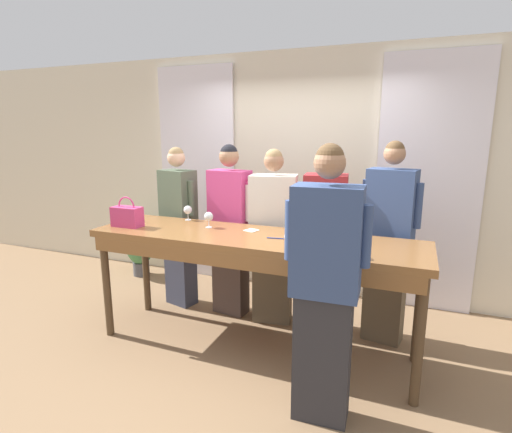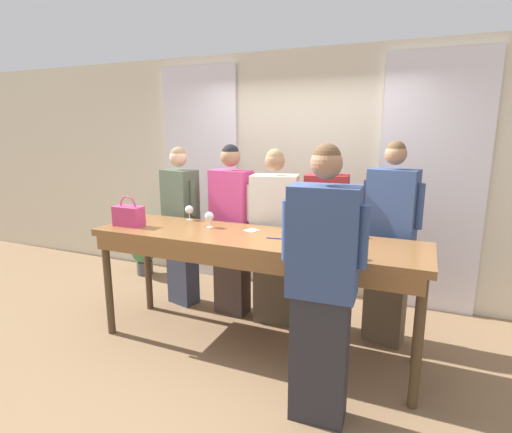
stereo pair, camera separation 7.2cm
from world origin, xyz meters
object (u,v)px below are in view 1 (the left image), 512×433
wine_bottle (324,231)px  wine_glass_center_left (349,244)px  guest_striped_shirt (324,240)px  tasting_bar (252,248)px  wine_glass_back_left (188,210)px  guest_navy_coat (388,243)px  handbag (127,216)px  guest_cream_sweater (273,237)px  host_pouring (325,287)px  wine_glass_back_mid (302,239)px  wine_glass_center_right (209,217)px  wine_glass_front_mid (351,225)px  wine_glass_center_mid (290,237)px  guest_olive_jacket (179,226)px  potted_plant (140,248)px  wine_glass_front_left (330,236)px  wine_glass_front_right (130,211)px  guest_pink_top (230,229)px

wine_bottle → wine_glass_center_left: 0.33m
guest_striped_shirt → tasting_bar: bearing=-129.3°
wine_glass_back_left → guest_navy_coat: (1.88, 0.27, -0.21)m
handbag → wine_glass_center_left: size_ratio=1.93×
guest_cream_sweater → host_pouring: bearing=-57.6°
wine_glass_center_left → wine_glass_back_left: same height
wine_glass_back_mid → guest_navy_coat: (0.55, 0.89, -0.21)m
handbag → wine_glass_center_right: handbag is taller
wine_glass_front_mid → wine_glass_center_left: size_ratio=1.00×
wine_glass_center_mid → wine_bottle: bearing=48.2°
wine_glass_center_mid → guest_striped_shirt: size_ratio=0.08×
wine_glass_center_left → wine_glass_back_left: 1.78m
guest_striped_shirt → guest_navy_coat: guest_navy_coat is taller
wine_glass_back_left → wine_bottle: bearing=-14.6°
guest_navy_coat → wine_glass_front_mid: bearing=-135.8°
wine_glass_center_left → guest_olive_jacket: size_ratio=0.08×
potted_plant → wine_glass_front_mid: bearing=-16.6°
wine_bottle → wine_glass_front_left: bearing=-50.3°
wine_glass_back_left → wine_glass_back_mid: same height
wine_bottle → guest_cream_sweater: guest_cream_sweater is taller
wine_glass_front_mid → guest_olive_jacket: guest_olive_jacket is taller
wine_glass_back_left → potted_plant: (-1.27, 0.83, -0.76)m
wine_glass_front_mid → guest_striped_shirt: (-0.28, 0.29, -0.24)m
tasting_bar → wine_glass_center_right: (-0.48, 0.14, 0.20)m
wine_glass_front_right → host_pouring: size_ratio=0.08×
wine_glass_front_right → wine_glass_center_mid: (1.75, -0.38, 0.00)m
host_pouring → guest_navy_coat: bearing=76.0°
handbag → guest_cream_sweater: bearing=30.7°
wine_glass_front_mid → guest_cream_sweater: guest_cream_sweater is taller
potted_plant → handbag: bearing=-55.0°
wine_glass_center_left → host_pouring: bearing=-104.3°
guest_olive_jacket → potted_plant: guest_olive_jacket is taller
wine_glass_front_left → wine_glass_back_mid: same height
wine_glass_front_mid → wine_glass_back_left: size_ratio=1.00×
host_pouring → guest_olive_jacket: bearing=146.6°
wine_glass_front_right → host_pouring: host_pouring is taller
wine_glass_back_left → potted_plant: 1.70m
guest_striped_shirt → host_pouring: host_pouring is taller
wine_glass_front_right → guest_olive_jacket: 0.60m
wine_glass_back_mid → wine_glass_center_mid: bearing=164.5°
host_pouring → wine_glass_back_mid: bearing=126.7°
guest_pink_top → wine_bottle: bearing=-30.0°
wine_glass_center_left → potted_plant: wine_glass_center_left is taller
host_pouring → wine_glass_center_right: bearing=148.4°
wine_glass_front_mid → guest_striped_shirt: size_ratio=0.08×
tasting_bar → wine_glass_back_mid: bearing=-29.9°
wine_glass_center_left → guest_striped_shirt: guest_striped_shirt is taller
wine_bottle → wine_glass_center_mid: wine_bottle is taller
wine_glass_front_mid → wine_glass_center_left: same height
wine_glass_center_right → guest_olive_jacket: 0.81m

